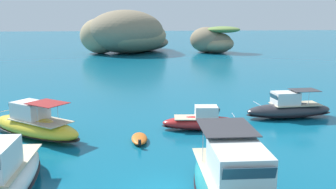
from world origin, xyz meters
The scene contains 6 objects.
islet_large centered at (-1.98, 74.14, 3.96)m, with size 24.38×28.45×9.91m.
islet_small centered at (18.06, 71.77, 2.78)m, with size 12.65×11.38×6.14m.
motorboat_red centered at (3.70, 10.64, 0.62)m, with size 6.41×2.46×1.86m.
motorboat_yellow centered at (-8.79, 10.15, 0.86)m, with size 8.38×7.39×2.71m.
motorboat_charcoal centered at (11.76, 13.33, 0.77)m, with size 7.79×2.72×2.41m.
dinghy_tender centered at (-1.26, 8.19, 0.22)m, with size 1.13×2.81×0.58m.
Camera 1 is at (-1.94, -17.66, 8.71)m, focal length 41.21 mm.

